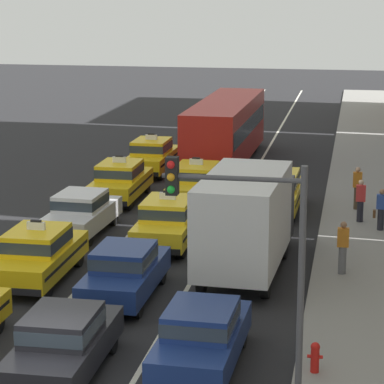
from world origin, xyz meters
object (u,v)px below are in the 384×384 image
Objects in this scene: taxi_left_fifth at (152,155)px; pedestrian_trailing at (357,188)px; sedan_center_nearest at (63,341)px; traffic_light_pole at (253,247)px; sedan_left_third at (81,212)px; pedestrian_by_storefront at (343,247)px; box_truck_right_second at (248,217)px; pedestrian_far_corner at (361,200)px; taxi_center_third at (168,220)px; bus_center_fifth at (226,128)px; pedestrian_near_crosswalk at (381,210)px; fire_hydrant at (315,356)px; taxi_right_third at (277,190)px; sedan_right_nearest at (202,335)px; taxi_center_fourth at (197,182)px; sedan_center_second at (125,270)px; taxi_left_second at (38,253)px; taxi_left_fourth at (120,180)px.

taxi_left_fifth is 11.44m from pedestrian_trailing.
sedan_center_nearest is 0.77× the size of traffic_light_pole.
pedestrian_by_storefront is (9.46, -3.25, 0.15)m from sedan_left_third.
box_truck_right_second is 7.18m from pedestrian_far_corner.
taxi_center_third is 0.41× the size of bus_center_fifth.
pedestrian_near_crosswalk is 12.84m from fire_hydrant.
sedan_right_nearest is at bearing -91.40° from taxi_right_third.
taxi_left_fifth is 1.00× the size of taxi_right_third.
sedan_right_nearest is at bearing -79.19° from taxi_center_fourth.
box_truck_right_second is at bearing 45.19° from sedan_center_second.
taxi_left_second is 0.82× the size of traffic_light_pole.
taxi_left_fourth is 2.82× the size of pedestrian_far_corner.
taxi_center_third is at bearing 109.61° from traffic_light_pole.
sedan_center_nearest is at bearing -110.73° from box_truck_right_second.
bus_center_fifth is at bearing 90.32° from sedan_center_second.
taxi_right_third is 2.99× the size of pedestrian_near_crosswalk.
pedestrian_far_corner reaches higher than pedestrian_near_crosswalk.
taxi_left_second and taxi_center_fourth have the same top height.
pedestrian_by_storefront reaches higher than fire_hydrant.
bus_center_fifth reaches higher than taxi_right_third.
sedan_right_nearest is (2.94, -9.91, -0.03)m from taxi_center_third.
pedestrian_trailing is at bearing 87.33° from pedestrian_by_storefront.
sedan_right_nearest is 16.06m from pedestrian_trailing.
bus_center_fifth is at bearing 44.08° from taxi_left_fifth.
bus_center_fifth is 27.57m from traffic_light_pole.
pedestrian_far_corner is at bearing 82.36° from traffic_light_pole.
taxi_left_fifth reaches higher than pedestrian_by_storefront.
taxi_left_second is at bearing 138.32° from sedan_right_nearest.
taxi_center_fourth is at bearing 176.63° from pedestrian_trailing.
sedan_center_nearest is 0.61× the size of box_truck_right_second.
taxi_left_fifth is at bearing 90.85° from taxi_left_second.
pedestrian_trailing is at bearing 94.07° from pedestrian_far_corner.
sedan_left_third is 0.96× the size of taxi_center_third.
taxi_center_third is at bearing -138.24° from pedestrian_trailing.
pedestrian_far_corner is at bearing 40.83° from taxi_left_second.
sedan_center_nearest is (3.19, -22.58, -0.03)m from taxi_left_fifth.
sedan_left_third is 5.98× the size of fire_hydrant.
sedan_left_third is at bearing 105.71° from sedan_center_nearest.
sedan_center_nearest is 2.81× the size of pedestrian_near_crosswalk.
bus_center_fifth reaches higher than sedan_left_third.
taxi_left_fourth is 1.00× the size of taxi_left_fifth.
taxi_left_fourth is at bearing 127.55° from box_truck_right_second.
bus_center_fifth is 2.45× the size of taxi_right_third.
taxi_left_fourth is at bearing 112.95° from traffic_light_pole.
sedan_center_nearest is (3.25, -11.57, 0.00)m from sedan_left_third.
taxi_left_fourth is at bearing 91.49° from taxi_left_second.
fire_hydrant is 4.25m from traffic_light_pole.
taxi_left_fourth is 2.74× the size of pedestrian_by_storefront.
pedestrian_near_crosswalk is 1.28m from pedestrian_far_corner.
taxi_center_third is 6.26× the size of fire_hydrant.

